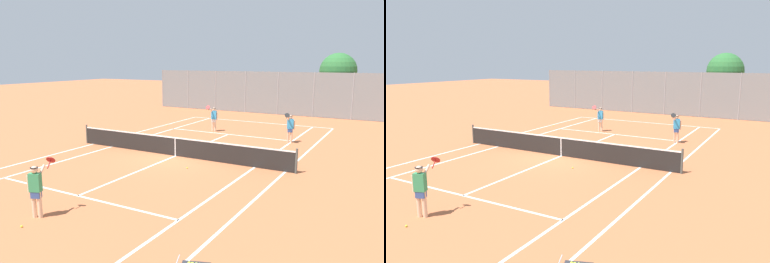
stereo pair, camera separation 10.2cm
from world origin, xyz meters
The scene contains 13 objects.
ground_plane centered at (0.00, 0.00, 0.00)m, with size 120.00×120.00×0.00m, color #BC663D.
court_line_markings centered at (0.00, 0.00, 0.00)m, with size 11.10×23.90×0.01m.
tennis_net centered at (0.00, 0.00, 0.51)m, with size 12.00×0.10×1.07m.
player_near_side centered at (0.32, -8.30, 0.93)m, with size 0.45×0.88×1.77m.
player_far_left centered at (-1.29, 6.89, 0.93)m, with size 0.59×0.80×1.77m.
player_far_right centered at (4.08, 5.88, 0.93)m, with size 0.45×0.88×1.77m.
loose_tennis_ball_0 centered at (0.52, -9.01, 0.03)m, with size 0.07×0.07×0.07m, color #D1DB33.
loose_tennis_ball_1 centered at (-2.70, 0.41, 0.03)m, with size 0.07×0.07×0.07m, color #D1DB33.
loose_tennis_ball_2 centered at (-5.16, 7.06, 0.03)m, with size 0.07×0.07×0.07m, color #D1DB33.
loose_tennis_ball_3 centered at (0.92, 0.61, 0.03)m, with size 0.07×0.07×0.07m, color #D1DB33.
loose_tennis_ball_4 centered at (1.62, -1.61, 0.03)m, with size 0.07×0.07×0.07m, color #D1DB33.
back_fence centered at (0.00, 16.85, 1.87)m, with size 24.30×0.08×3.73m.
tree_behind_left centered at (4.38, 20.00, 3.63)m, with size 3.16×3.16×5.35m.
Camera 2 is at (9.69, -15.18, 4.64)m, focal length 35.00 mm.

